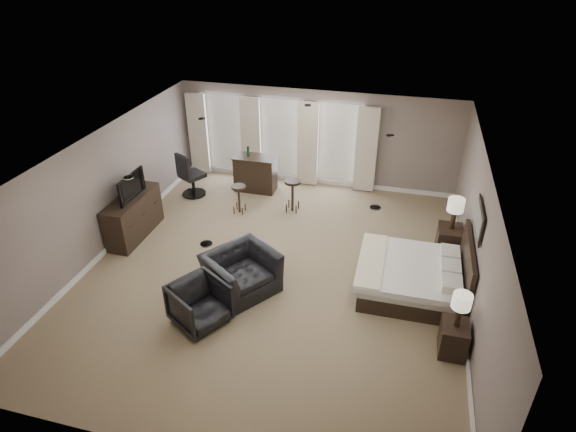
% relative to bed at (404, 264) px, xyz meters
% --- Properties ---
extents(room, '(7.60, 8.60, 2.64)m').
position_rel_bed_xyz_m(room, '(-2.58, -0.02, 0.68)').
color(room, '#79684D').
rests_on(room, ground).
extents(window_bay, '(5.25, 0.20, 2.30)m').
position_rel_bed_xyz_m(window_bay, '(-3.58, 4.09, 0.59)').
color(window_bay, silver).
rests_on(window_bay, room).
extents(bed, '(1.94, 1.85, 1.23)m').
position_rel_bed_xyz_m(bed, '(0.00, 0.00, 0.00)').
color(bed, silver).
rests_on(bed, ground).
extents(nightstand_near, '(0.43, 0.53, 0.58)m').
position_rel_bed_xyz_m(nightstand_near, '(0.89, -1.45, -0.33)').
color(nightstand_near, black).
rests_on(nightstand_near, ground).
extents(nightstand_far, '(0.50, 0.62, 0.67)m').
position_rel_bed_xyz_m(nightstand_far, '(0.89, 1.45, -0.28)').
color(nightstand_far, black).
rests_on(nightstand_far, ground).
extents(lamp_near, '(0.31, 0.31, 0.63)m').
position_rel_bed_xyz_m(lamp_near, '(0.89, -1.45, 0.27)').
color(lamp_near, beige).
rests_on(lamp_near, nightstand_near).
extents(lamp_far, '(0.34, 0.34, 0.70)m').
position_rel_bed_xyz_m(lamp_far, '(0.89, 1.45, 0.41)').
color(lamp_far, beige).
rests_on(lamp_far, nightstand_far).
extents(wall_art, '(0.04, 0.96, 0.56)m').
position_rel_bed_xyz_m(wall_art, '(1.12, 0.00, 1.13)').
color(wall_art, slate).
rests_on(wall_art, room).
extents(dresser, '(0.54, 1.69, 0.98)m').
position_rel_bed_xyz_m(dresser, '(-6.03, 0.49, -0.13)').
color(dresser, black).
rests_on(dresser, ground).
extents(tv, '(0.57, 0.99, 0.13)m').
position_rel_bed_xyz_m(tv, '(-6.03, 0.49, 0.43)').
color(tv, black).
rests_on(tv, dresser).
extents(armchair_near, '(1.40, 1.51, 1.10)m').
position_rel_bed_xyz_m(armchair_near, '(-3.00, -0.78, -0.06)').
color(armchair_near, black).
rests_on(armchair_near, ground).
extents(armchair_far, '(1.15, 1.17, 0.90)m').
position_rel_bed_xyz_m(armchair_far, '(-3.41, -1.83, -0.17)').
color(armchair_far, black).
rests_on(armchair_far, ground).
extents(bar_counter, '(1.12, 0.58, 0.98)m').
position_rel_bed_xyz_m(bar_counter, '(-4.05, 3.36, -0.13)').
color(bar_counter, black).
rests_on(bar_counter, ground).
extents(bar_stool_left, '(0.40, 0.40, 0.73)m').
position_rel_bed_xyz_m(bar_stool_left, '(-4.07, 2.09, -0.25)').
color(bar_stool_left, black).
rests_on(bar_stool_left, ground).
extents(bar_stool_right, '(0.52, 0.52, 0.84)m').
position_rel_bed_xyz_m(bar_stool_right, '(-2.81, 2.50, -0.20)').
color(bar_stool_right, black).
rests_on(bar_stool_right, ground).
extents(desk_chair, '(0.84, 0.84, 1.21)m').
position_rel_bed_xyz_m(desk_chair, '(-5.56, 2.67, -0.01)').
color(desk_chair, black).
rests_on(desk_chair, ground).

